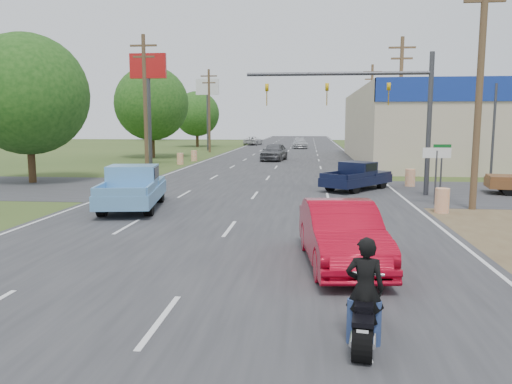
# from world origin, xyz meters

# --- Properties ---
(ground) EXTENTS (200.00, 200.00, 0.00)m
(ground) POSITION_xyz_m (0.00, 0.00, 0.00)
(ground) COLOR #32491D
(ground) RESTS_ON ground
(main_road) EXTENTS (15.00, 180.00, 0.02)m
(main_road) POSITION_xyz_m (0.00, 40.00, 0.01)
(main_road) COLOR #2D2D30
(main_road) RESTS_ON ground
(cross_road) EXTENTS (120.00, 10.00, 0.02)m
(cross_road) POSITION_xyz_m (0.00, 18.00, 0.01)
(cross_road) COLOR #2D2D30
(cross_road) RESTS_ON ground
(utility_pole_1) EXTENTS (2.00, 0.28, 10.00)m
(utility_pole_1) POSITION_xyz_m (9.50, 13.00, 5.32)
(utility_pole_1) COLOR #4C3823
(utility_pole_1) RESTS_ON ground
(utility_pole_2) EXTENTS (2.00, 0.28, 10.00)m
(utility_pole_2) POSITION_xyz_m (9.50, 31.00, 5.32)
(utility_pole_2) COLOR #4C3823
(utility_pole_2) RESTS_ON ground
(utility_pole_3) EXTENTS (2.00, 0.28, 10.00)m
(utility_pole_3) POSITION_xyz_m (9.50, 49.00, 5.32)
(utility_pole_3) COLOR #4C3823
(utility_pole_3) RESTS_ON ground
(utility_pole_5) EXTENTS (2.00, 0.28, 10.00)m
(utility_pole_5) POSITION_xyz_m (-9.50, 28.00, 5.32)
(utility_pole_5) COLOR #4C3823
(utility_pole_5) RESTS_ON ground
(utility_pole_6) EXTENTS (2.00, 0.28, 10.00)m
(utility_pole_6) POSITION_xyz_m (-9.50, 52.00, 5.32)
(utility_pole_6) COLOR #4C3823
(utility_pole_6) RESTS_ON ground
(tree_0) EXTENTS (7.14, 7.14, 8.84)m
(tree_0) POSITION_xyz_m (-14.00, 20.00, 5.26)
(tree_0) COLOR #422D19
(tree_0) RESTS_ON ground
(tree_1) EXTENTS (7.56, 7.56, 9.36)m
(tree_1) POSITION_xyz_m (-13.50, 42.00, 5.57)
(tree_1) COLOR #422D19
(tree_1) RESTS_ON ground
(tree_2) EXTENTS (6.72, 6.72, 8.32)m
(tree_2) POSITION_xyz_m (-14.20, 66.00, 4.95)
(tree_2) COLOR #422D19
(tree_2) RESTS_ON ground
(tree_5) EXTENTS (7.98, 7.98, 9.88)m
(tree_5) POSITION_xyz_m (30.00, 95.00, 5.88)
(tree_5) COLOR #422D19
(tree_5) RESTS_ON ground
(tree_6) EXTENTS (8.82, 8.82, 10.92)m
(tree_6) POSITION_xyz_m (-30.00, 95.00, 6.51)
(tree_6) COLOR #422D19
(tree_6) RESTS_ON ground
(barrel_0) EXTENTS (0.56, 0.56, 1.00)m
(barrel_0) POSITION_xyz_m (8.00, 12.00, 0.50)
(barrel_0) COLOR orange
(barrel_0) RESTS_ON ground
(barrel_1) EXTENTS (0.56, 0.56, 1.00)m
(barrel_1) POSITION_xyz_m (8.40, 20.50, 0.50)
(barrel_1) COLOR orange
(barrel_1) RESTS_ON ground
(barrel_2) EXTENTS (0.56, 0.56, 1.00)m
(barrel_2) POSITION_xyz_m (-8.50, 34.00, 0.50)
(barrel_2) COLOR orange
(barrel_2) RESTS_ON ground
(barrel_3) EXTENTS (0.56, 0.56, 1.00)m
(barrel_3) POSITION_xyz_m (-8.20, 38.00, 0.50)
(barrel_3) COLOR orange
(barrel_3) RESTS_ON ground
(pole_sign_left_near) EXTENTS (3.00, 0.35, 9.20)m
(pole_sign_left_near) POSITION_xyz_m (-10.50, 32.00, 7.17)
(pole_sign_left_near) COLOR #3F3F44
(pole_sign_left_near) RESTS_ON ground
(pole_sign_left_far) EXTENTS (3.00, 0.35, 9.20)m
(pole_sign_left_far) POSITION_xyz_m (-10.50, 56.00, 7.17)
(pole_sign_left_far) COLOR #3F3F44
(pole_sign_left_far) RESTS_ON ground
(lane_sign) EXTENTS (1.20, 0.08, 2.52)m
(lane_sign) POSITION_xyz_m (8.20, 14.00, 1.90)
(lane_sign) COLOR #3F3F44
(lane_sign) RESTS_ON ground
(street_name_sign) EXTENTS (0.80, 0.08, 2.61)m
(street_name_sign) POSITION_xyz_m (8.80, 15.50, 1.61)
(street_name_sign) COLOR #3F3F44
(street_name_sign) RESTS_ON ground
(signal_mast) EXTENTS (9.12, 0.40, 7.00)m
(signal_mast) POSITION_xyz_m (5.82, 17.00, 4.80)
(signal_mast) COLOR #3F3F44
(signal_mast) RESTS_ON ground
(red_convertible) EXTENTS (2.25, 5.02, 1.60)m
(red_convertible) POSITION_xyz_m (3.50, 4.00, 0.80)
(red_convertible) COLOR #AD081D
(red_convertible) RESTS_ON ground
(motorcycle) EXTENTS (0.67, 2.02, 1.02)m
(motorcycle) POSITION_xyz_m (3.57, -0.64, 0.45)
(motorcycle) COLOR black
(motorcycle) RESTS_ON ground
(rider) EXTENTS (0.67, 0.49, 1.71)m
(rider) POSITION_xyz_m (3.58, -0.59, 0.85)
(rider) COLOR black
(rider) RESTS_ON ground
(blue_pickup) EXTENTS (3.02, 5.81, 1.83)m
(blue_pickup) POSITION_xyz_m (-4.68, 11.69, 0.93)
(blue_pickup) COLOR black
(blue_pickup) RESTS_ON ground
(navy_pickup) EXTENTS (4.18, 4.74, 1.53)m
(navy_pickup) POSITION_xyz_m (5.29, 18.70, 0.77)
(navy_pickup) COLOR black
(navy_pickup) RESTS_ON ground
(distant_car_grey) EXTENTS (2.66, 5.17, 1.68)m
(distant_car_grey) POSITION_xyz_m (-0.67, 39.29, 0.84)
(distant_car_grey) COLOR #55555A
(distant_car_grey) RESTS_ON ground
(distant_car_silver) EXTENTS (2.38, 5.31, 1.51)m
(distant_car_silver) POSITION_xyz_m (1.32, 63.02, 0.76)
(distant_car_silver) COLOR #B5B6BA
(distant_car_silver) RESTS_ON ground
(distant_car_white) EXTENTS (2.91, 5.21, 1.38)m
(distant_car_white) POSITION_xyz_m (-6.50, 73.11, 0.69)
(distant_car_white) COLOR silver
(distant_car_white) RESTS_ON ground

